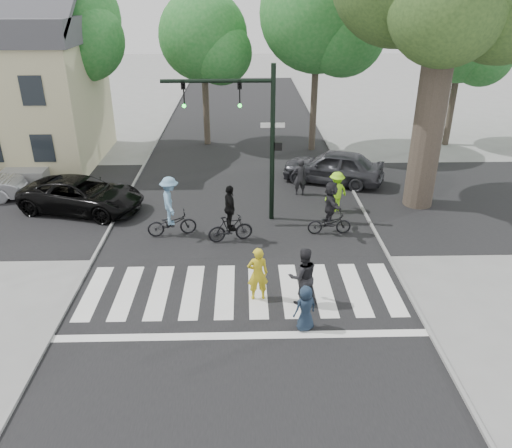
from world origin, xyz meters
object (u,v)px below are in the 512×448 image
(cyclist_mid, at_px, (230,219))
(cyclist_right, at_px, (330,211))
(cyclist_left, at_px, (171,211))
(car_suv, at_px, (82,195))
(pedestrian_woman, at_px, (258,274))
(pedestrian_adult, at_px, (303,276))
(traffic_signal, at_px, (250,123))
(pedestrian_child, at_px, (305,308))
(car_grey, at_px, (333,167))

(cyclist_mid, relative_size, cyclist_right, 1.04)
(cyclist_left, relative_size, car_suv, 0.46)
(pedestrian_woman, height_order, cyclist_right, cyclist_right)
(pedestrian_woman, relative_size, pedestrian_adult, 0.95)
(pedestrian_adult, distance_m, cyclist_left, 6.30)
(car_suv, bearing_deg, traffic_signal, -83.32)
(pedestrian_child, bearing_deg, cyclist_mid, -92.30)
(pedestrian_woman, xyz_separation_m, car_suv, (-7.02, 6.64, -0.15))
(pedestrian_adult, height_order, cyclist_left, cyclist_left)
(pedestrian_child, bearing_deg, pedestrian_woman, -74.65)
(car_grey, bearing_deg, car_suv, -53.05)
(pedestrian_adult, distance_m, cyclist_right, 4.76)
(pedestrian_child, xyz_separation_m, pedestrian_adult, (0.06, 1.23, 0.23))
(traffic_signal, height_order, car_suv, traffic_signal)
(traffic_signal, distance_m, cyclist_right, 4.40)
(cyclist_right, bearing_deg, car_suv, 166.36)
(pedestrian_adult, relative_size, car_grey, 0.38)
(traffic_signal, relative_size, cyclist_left, 2.62)
(pedestrian_child, bearing_deg, pedestrian_adult, -117.17)
(pedestrian_adult, height_order, car_grey, pedestrian_adult)
(cyclist_right, xyz_separation_m, car_suv, (-9.83, 2.38, -0.22))
(traffic_signal, relative_size, pedestrian_child, 4.51)
(car_grey, bearing_deg, pedestrian_woman, -0.11)
(pedestrian_child, bearing_deg, car_suv, -68.78)
(traffic_signal, distance_m, pedestrian_child, 7.94)
(traffic_signal, distance_m, pedestrian_adult, 6.76)
(pedestrian_child, xyz_separation_m, cyclist_left, (-4.30, 5.78, 0.33))
(traffic_signal, xyz_separation_m, car_suv, (-6.89, 1.01, -3.20))
(traffic_signal, bearing_deg, pedestrian_adult, -76.37)
(pedestrian_adult, relative_size, cyclist_right, 0.87)
(cyclist_left, xyz_separation_m, cyclist_mid, (2.18, -0.53, -0.11))
(cyclist_left, bearing_deg, car_grey, 37.82)
(car_grey, bearing_deg, pedestrian_adult, 7.22)
(pedestrian_adult, height_order, cyclist_right, cyclist_right)
(pedestrian_adult, bearing_deg, car_suv, -50.60)
(traffic_signal, relative_size, car_suv, 1.19)
(cyclist_left, xyz_separation_m, car_grey, (6.88, 5.34, -0.20))
(cyclist_mid, xyz_separation_m, car_grey, (4.69, 5.87, -0.09))
(traffic_signal, distance_m, cyclist_left, 4.34)
(pedestrian_child, distance_m, car_suv, 11.58)
(cyclist_left, relative_size, cyclist_right, 1.11)
(car_suv, height_order, car_grey, car_grey)
(pedestrian_child, height_order, car_suv, car_suv)
(traffic_signal, xyz_separation_m, cyclist_mid, (-0.75, -1.87, -3.02))
(pedestrian_woman, bearing_deg, car_grey, -118.23)
(pedestrian_woman, distance_m, car_suv, 9.66)
(cyclist_mid, bearing_deg, cyclist_right, 7.57)
(pedestrian_child, distance_m, cyclist_mid, 5.67)
(pedestrian_child, xyz_separation_m, cyclist_mid, (-2.11, 5.25, 0.22))
(cyclist_left, bearing_deg, cyclist_right, -0.37)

